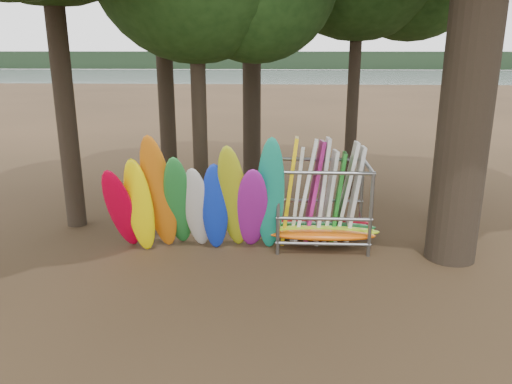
{
  "coord_description": "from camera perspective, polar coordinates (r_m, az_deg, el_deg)",
  "views": [
    {
      "loc": [
        0.51,
        -10.7,
        4.96
      ],
      "look_at": [
        -0.13,
        1.5,
        1.4
      ],
      "focal_mm": 35.0,
      "sensor_mm": 36.0,
      "label": 1
    }
  ],
  "objects": [
    {
      "name": "ground",
      "position": [
        11.8,
        0.26,
        -8.6
      ],
      "size": [
        120.0,
        120.0,
        0.0
      ],
      "primitive_type": "plane",
      "color": "#47331E",
      "rests_on": "ground"
    },
    {
      "name": "lake",
      "position": [
        70.88,
        2.64,
        12.2
      ],
      "size": [
        160.0,
        160.0,
        0.0
      ],
      "primitive_type": "plane",
      "color": "gray",
      "rests_on": "ground"
    },
    {
      "name": "far_shore",
      "position": [
        120.74,
        2.85,
        14.8
      ],
      "size": [
        160.0,
        4.0,
        4.0
      ],
      "primitive_type": "cube",
      "color": "black",
      "rests_on": "ground"
    },
    {
      "name": "kayak_row",
      "position": [
        12.15,
        -6.7,
        -1.28
      ],
      "size": [
        4.31,
        2.0,
        3.21
      ],
      "color": "red",
      "rests_on": "ground"
    },
    {
      "name": "storage_rack",
      "position": [
        12.93,
        7.51,
        -1.7
      ],
      "size": [
        2.98,
        1.53,
        2.81
      ],
      "color": "slate",
      "rests_on": "ground"
    }
  ]
}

